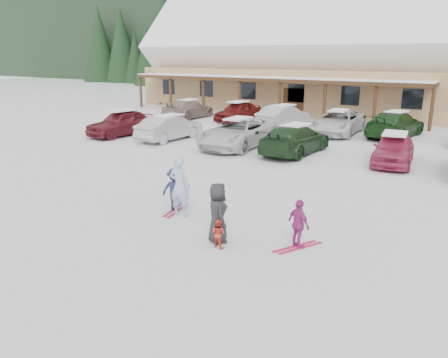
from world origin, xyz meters
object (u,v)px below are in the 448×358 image
Objects in this scene: parked_car_2 at (238,133)px; parked_car_3 at (295,139)px; parked_car_1 at (170,128)px; parked_car_0 at (122,123)px; adult_skier at (180,186)px; parked_car_11 at (395,124)px; parked_car_4 at (394,149)px; parked_car_9 at (283,116)px; toddler_red at (218,233)px; day_lodge at (297,64)px; child_magenta at (299,224)px; child_navy at (175,190)px; parked_car_8 at (238,112)px; bystander_dark at (218,213)px; parked_car_7 at (188,109)px; parked_car_10 at (338,122)px.

parked_car_3 is (3.24, 0.13, -0.05)m from parked_car_2.
parked_car_0 is at bearing 9.98° from parked_car_1.
adult_skier reaches higher than parked_car_2.
parked_car_11 is (2.62, 17.55, -0.18)m from adult_skier.
parked_car_11 is at bearing 94.08° from parked_car_4.
toddler_red is at bearing 119.55° from parked_car_9.
day_lodge reaches higher than toddler_red.
parked_car_1 is at bearing -177.02° from parked_car_2.
toddler_red is (10.75, -29.51, -3.56)m from day_lodge.
parked_car_3 is at bearing 75.04° from parked_car_11.
day_lodge is at bearing -86.56° from parked_car_1.
parked_car_0 is (-15.64, 9.34, 0.12)m from child_magenta.
toddler_red is (2.25, -1.31, -0.57)m from adult_skier.
parked_car_11 is at bearing 36.67° from parked_car_0.
parked_car_4 is at bearing 1.46° from parked_car_2.
parked_car_1 is at bearing -89.18° from day_lodge.
day_lodge reaches higher than parked_car_11.
parked_car_2 is at bearing -56.99° from toddler_red.
parked_car_2 is (-6.09, 11.26, 0.39)m from toddler_red.
parked_car_2 reaches higher than parked_car_11.
parked_car_4 is (4.64, 0.38, -0.02)m from parked_car_3.
toddler_red is 0.18× the size of parked_car_1.
parked_car_0 is at bearing -176.10° from parked_car_2.
child_navy is 17.56m from parked_car_11.
adult_skier reaches higher than parked_car_8.
parked_car_2 is at bearing -20.47° from bystander_dark.
parked_car_3 is 1.01× the size of parked_car_7.
bystander_dark reaches higher than parked_car_4.
day_lodge reaches higher than parked_car_9.
parked_car_0 reaches higher than parked_car_11.
parked_car_0 reaches higher than parked_car_1.
parked_car_3 is at bearing -71.37° from toddler_red.
parked_car_0 is at bearing 59.39° from parked_car_9.
child_navy is at bearing 126.29° from parked_car_7.
parked_car_11 reaches higher than parked_car_10.
toddler_red is at bearing 136.64° from parked_car_1.
parked_car_7 reaches higher than parked_car_4.
child_navy is at bearing -72.79° from parked_car_2.
child_navy is at bearing -120.88° from parked_car_4.
parked_car_0 is 1.00× the size of parked_car_9.
parked_car_10 is (12.12, -0.62, 0.02)m from parked_car_7.
parked_car_0 is 11.08m from parked_car_3.
parked_car_3 is 14.14m from parked_car_7.
parked_car_2 is (-7.84, 10.18, 0.12)m from child_magenta.
parked_car_2 is at bearing -24.79° from child_magenta.
parked_car_3 is (-4.60, 10.32, 0.07)m from child_magenta.
bystander_dark is 21.76m from parked_car_8.
parked_car_7 is at bearing -28.60° from parked_car_3.
parked_car_0 reaches higher than parked_car_3.
parked_car_1 is 0.83× the size of parked_car_11.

